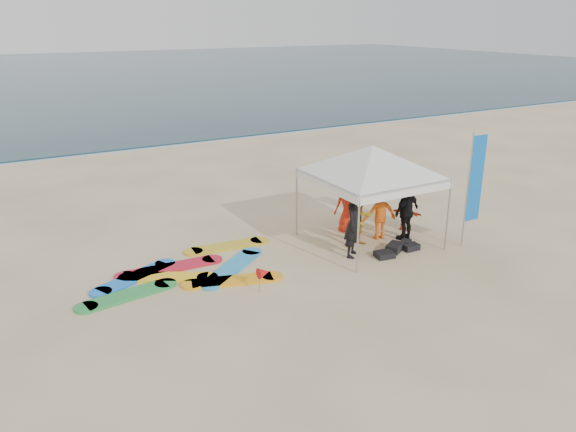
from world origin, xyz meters
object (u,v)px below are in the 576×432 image
(person_yellow, at_px, (360,219))
(surfboard_spread, at_px, (186,272))
(canopy_tent, at_px, (373,146))
(person_seated, at_px, (406,215))
(person_black_b, at_px, (407,211))
(person_orange_b, at_px, (348,204))
(feather_flag, at_px, (475,180))
(person_orange_a, at_px, (380,212))
(person_black_a, at_px, (353,224))
(marker_pennant, at_px, (264,273))

(person_yellow, bearing_deg, surfboard_spread, 172.96)
(canopy_tent, height_order, surfboard_spread, canopy_tent)
(person_seated, bearing_deg, person_black_b, 108.67)
(person_orange_b, relative_size, surfboard_spread, 0.33)
(feather_flag, bearing_deg, person_orange_a, 138.59)
(person_orange_a, height_order, surfboard_spread, person_orange_a)
(person_black_a, bearing_deg, person_black_b, -33.29)
(feather_flag, height_order, marker_pennant, feather_flag)
(person_yellow, distance_m, person_orange_b, 1.19)
(person_orange_a, bearing_deg, person_black_b, 156.75)
(person_yellow, height_order, marker_pennant, person_yellow)
(person_black_a, distance_m, canopy_tent, 2.26)
(person_yellow, distance_m, person_orange_a, 0.87)
(person_black_b, relative_size, person_orange_b, 1.00)
(person_seated, height_order, canopy_tent, canopy_tent)
(person_black_b, bearing_deg, person_orange_a, -50.01)
(person_orange_a, xyz_separation_m, feather_flag, (1.93, -1.70, 1.13))
(person_seated, xyz_separation_m, canopy_tent, (-1.60, -0.23, 2.37))
(person_seated, height_order, marker_pennant, person_seated)
(person_yellow, relative_size, canopy_tent, 0.37)
(person_black_a, distance_m, person_black_b, 2.10)
(person_black_a, xyz_separation_m, person_yellow, (0.61, 0.52, -0.13))
(canopy_tent, relative_size, feather_flag, 1.32)
(person_yellow, distance_m, feather_flag, 3.36)
(person_yellow, distance_m, person_black_b, 1.50)
(feather_flag, xyz_separation_m, surfboard_spread, (-7.79, 2.17, -1.91))
(feather_flag, bearing_deg, person_orange_b, 132.05)
(person_yellow, distance_m, canopy_tent, 2.09)
(person_orange_a, distance_m, person_black_b, 0.78)
(person_orange_a, height_order, feather_flag, feather_flag)
(feather_flag, distance_m, marker_pennant, 6.67)
(person_orange_a, bearing_deg, person_seated, -160.42)
(person_yellow, height_order, canopy_tent, canopy_tent)
(canopy_tent, bearing_deg, marker_pennant, -162.34)
(person_orange_b, height_order, person_seated, person_orange_b)
(person_black_b, relative_size, canopy_tent, 0.40)
(feather_flag, bearing_deg, person_black_b, 136.41)
(person_seated, bearing_deg, marker_pennant, 74.74)
(person_yellow, bearing_deg, person_black_b, -10.61)
(person_yellow, bearing_deg, canopy_tent, 11.60)
(person_orange_a, bearing_deg, person_black_a, 38.67)
(person_orange_a, xyz_separation_m, marker_pennant, (-4.57, -1.41, -0.32))
(person_yellow, relative_size, surfboard_spread, 0.31)
(feather_flag, xyz_separation_m, marker_pennant, (-6.50, 0.29, -1.45))
(person_black_a, height_order, canopy_tent, canopy_tent)
(person_orange_b, bearing_deg, person_orange_a, 123.13)
(person_black_b, xyz_separation_m, person_orange_b, (-1.09, 1.41, 0.00))
(person_yellow, bearing_deg, person_seated, 9.02)
(person_black_a, xyz_separation_m, surfboard_spread, (-4.40, 1.17, -0.91))
(person_orange_b, relative_size, person_seated, 1.77)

